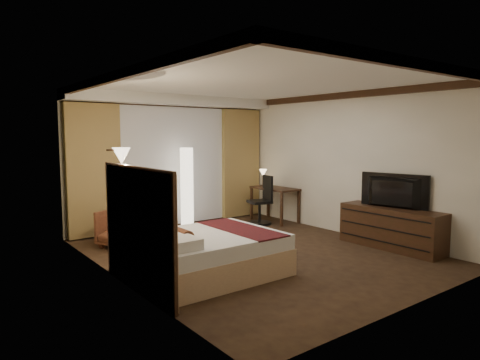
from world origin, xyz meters
TOP-DOWN VIEW (x-y plane):
  - floor at (0.00, 0.00)m, footprint 4.50×5.50m
  - ceiling at (0.00, 0.00)m, footprint 4.50×5.50m
  - back_wall at (0.00, 2.75)m, footprint 4.50×0.02m
  - left_wall at (-2.25, 0.00)m, footprint 0.02×5.50m
  - right_wall at (2.25, 0.00)m, footprint 0.02×5.50m
  - crown_molding at (0.00, 0.00)m, footprint 4.50×5.50m
  - soffit at (0.00, 2.50)m, footprint 4.50×0.50m
  - curtain_sheer at (0.00, 2.67)m, footprint 2.48×0.04m
  - curtain_left_drape at (-1.70, 2.61)m, footprint 1.00×0.14m
  - curtain_right_drape at (1.70, 2.61)m, footprint 1.00×0.14m
  - wall_sconce at (-2.09, 0.29)m, footprint 0.24×0.24m
  - bed at (-1.23, -0.46)m, footprint 1.93×1.50m
  - headboard at (-2.20, -0.46)m, footprint 0.12×1.80m
  - armchair at (-1.55, 1.65)m, footprint 0.90×0.92m
  - side_table at (-0.72, 2.04)m, footprint 0.54×0.54m
  - floor_lamp at (0.07, 2.29)m, footprint 0.35×0.35m
  - desk at (1.95, 1.70)m, footprint 0.55×1.10m
  - desk_lamp at (1.95, 2.10)m, footprint 0.18×0.18m
  - office_chair at (1.48, 1.65)m, footprint 0.61×0.61m
  - dresser at (2.00, -1.17)m, footprint 0.50×1.76m
  - television at (1.97, -1.17)m, footprint 0.87×1.25m

SIDE VIEW (x-z plane):
  - floor at x=0.00m, z-range -0.01..0.01m
  - bed at x=-1.23m, z-range 0.00..0.56m
  - side_table at x=-0.72m, z-range 0.00..0.59m
  - dresser at x=2.00m, z-range 0.00..0.69m
  - armchair at x=-1.55m, z-range 0.00..0.71m
  - desk at x=1.95m, z-range 0.00..0.75m
  - office_chair at x=1.48m, z-range 0.00..1.05m
  - headboard at x=-2.20m, z-range 0.00..1.50m
  - floor_lamp at x=0.07m, z-range 0.00..1.66m
  - desk_lamp at x=1.95m, z-range 0.75..1.09m
  - television at x=1.97m, z-range 0.94..1.09m
  - curtain_sheer at x=0.00m, z-range 0.02..2.48m
  - curtain_left_drape at x=-1.70m, z-range 0.02..2.48m
  - curtain_right_drape at x=1.70m, z-range 0.02..2.48m
  - back_wall at x=0.00m, z-range 0.00..2.70m
  - left_wall at x=-2.25m, z-range 0.00..2.70m
  - right_wall at x=2.25m, z-range 0.00..2.70m
  - wall_sconce at x=-2.09m, z-range 1.50..1.74m
  - soffit at x=0.00m, z-range 2.50..2.70m
  - crown_molding at x=0.00m, z-range 2.58..2.70m
  - ceiling at x=0.00m, z-range 2.70..2.71m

